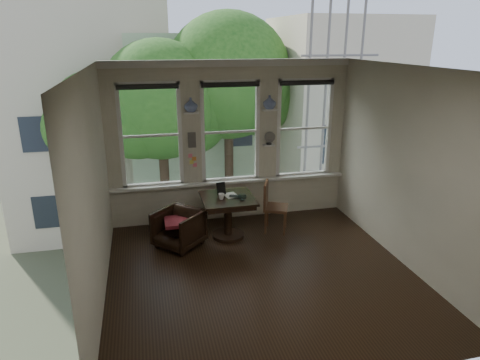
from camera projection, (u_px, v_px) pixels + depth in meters
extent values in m
plane|color=black|center=(262.00, 274.00, 6.42)|extent=(4.50, 4.50, 0.00)
plane|color=silver|center=(265.00, 68.00, 5.46)|extent=(4.50, 4.50, 0.00)
plane|color=beige|center=(230.00, 142.00, 8.02)|extent=(4.50, 0.00, 4.50)
plane|color=beige|center=(332.00, 255.00, 3.86)|extent=(4.50, 0.00, 4.50)
plane|color=beige|center=(94.00, 191.00, 5.46)|extent=(0.00, 4.50, 4.50)
plane|color=beige|center=(407.00, 168.00, 6.42)|extent=(0.00, 4.50, 4.50)
cube|color=white|center=(191.00, 113.00, 7.58)|extent=(0.26, 0.16, 0.03)
cube|color=white|center=(269.00, 110.00, 7.89)|extent=(0.26, 0.16, 0.03)
cube|color=#59544F|center=(192.00, 140.00, 7.77)|extent=(0.14, 0.06, 0.28)
imported|color=silver|center=(191.00, 105.00, 7.54)|extent=(0.24, 0.24, 0.25)
imported|color=silver|center=(270.00, 102.00, 7.85)|extent=(0.24, 0.24, 0.25)
imported|color=black|center=(179.00, 229.00, 7.17)|extent=(0.99, 0.99, 0.65)
cube|color=maroon|center=(178.00, 222.00, 7.12)|extent=(0.45, 0.45, 0.06)
imported|color=black|center=(238.00, 197.00, 7.33)|extent=(0.34, 0.28, 0.02)
imported|color=white|center=(221.00, 196.00, 7.26)|extent=(0.13, 0.13, 0.10)
imported|color=white|center=(242.00, 198.00, 7.21)|extent=(0.14, 0.14, 0.10)
cube|color=black|center=(221.00, 189.00, 7.47)|extent=(0.17, 0.11, 0.22)
cube|color=silver|center=(231.00, 195.00, 7.45)|extent=(0.27, 0.34, 0.00)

